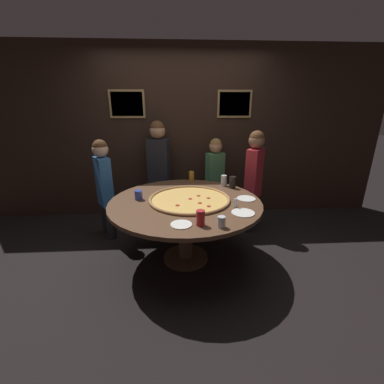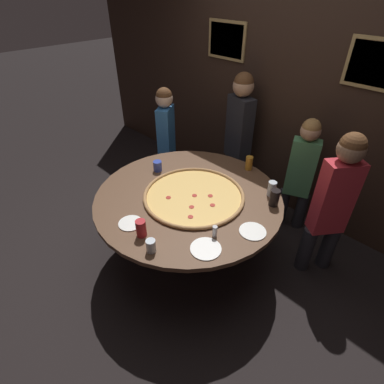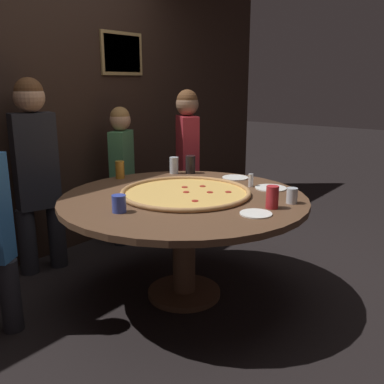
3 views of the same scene
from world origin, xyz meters
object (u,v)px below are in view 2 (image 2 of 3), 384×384
Objects in this scene: drink_cup_far_right at (141,228)px; drink_cup_centre_back at (272,189)px; white_plate_left_side at (130,223)px; diner_centre_back at (239,131)px; giant_pizza at (194,195)px; white_plate_beside_cup at (206,249)px; diner_far_right at (301,170)px; drink_cup_by_shaker at (158,166)px; diner_far_left at (333,201)px; drink_cup_near_right at (151,246)px; drink_cup_beside_pizza at (274,198)px; dining_table at (188,206)px; white_plate_near_front at (253,231)px; diner_side_right at (166,135)px; drink_cup_near_left at (249,163)px; condiment_shaker at (215,231)px.

drink_cup_far_right is 1.20m from drink_cup_centre_back.
white_plate_left_side is 0.13× the size of diner_centre_back.
drink_cup_centre_back reaches higher than giant_pizza.
white_plate_beside_cup is 1.50m from diner_far_right.
drink_cup_centre_back reaches higher than drink_cup_by_shaker.
diner_far_left reaches higher than diner_far_right.
drink_cup_beside_pizza is at bearing 73.27° from drink_cup_near_right.
dining_table is 1.26m from diner_centre_back.
drink_cup_by_shaker is 0.55× the size of white_plate_left_side.
drink_cup_near_right is 0.78m from white_plate_near_front.
drink_cup_near_right is 0.72× the size of drink_cup_centre_back.
dining_table is 0.74m from drink_cup_near_right.
dining_table is 1.26× the size of diner_side_right.
drink_cup_near_left is at bearing 46.68° from drink_cup_by_shaker.
diner_far_right reaches higher than drink_cup_near_right.
drink_cup_beside_pizza is at bearing 81.06° from condiment_shaker.
condiment_shaker is (-0.18, -0.24, 0.05)m from white_plate_near_front.
giant_pizza is at bearing -133.22° from drink_cup_centre_back.
drink_cup_by_shaker is (-0.57, 0.06, 0.04)m from giant_pizza.
drink_cup_far_right is 0.62× the size of white_plate_beside_cup.
white_plate_near_front is 2.15× the size of condiment_shaker.
white_plate_beside_cup is 0.18× the size of diner_far_right.
drink_cup_beside_pizza reaches higher than drink_cup_near_left.
diner_side_right reaches higher than dining_table.
white_plate_beside_cup is at bearing 16.17° from diner_far_left.
diner_side_right is (-1.54, -0.48, 0.03)m from diner_far_right.
giant_pizza is 0.69m from drink_cup_centre_back.
drink_cup_by_shaker is 1.18m from drink_cup_beside_pizza.
diner_centre_back reaches higher than diner_side_right.
drink_cup_far_right is (0.63, -0.68, 0.02)m from drink_cup_by_shaker.
drink_cup_far_right reaches higher than dining_table.
drink_cup_near_right is 0.52× the size of white_plate_left_side.
drink_cup_far_right is 1.45× the size of condiment_shaker.
white_plate_left_side and white_plate_near_front have the same top height.
condiment_shaker is (0.22, 0.43, -0.00)m from drink_cup_near_right.
condiment_shaker is at bearing -90.72° from drink_cup_centre_back.
drink_cup_near_right is 0.35m from white_plate_left_side.
diner_far_right is (0.38, 0.39, -0.09)m from drink_cup_near_left.
diner_far_left is at bearing 41.36° from drink_cup_beside_pizza.
drink_cup_beside_pizza is 1.06× the size of drink_cup_far_right.
diner_far_left reaches higher than white_plate_left_side.
diner_far_left is (0.93, 0.72, 0.05)m from giant_pizza.
white_plate_left_side is 0.92× the size of white_plate_near_front.
condiment_shaker is (0.51, -0.22, 0.17)m from dining_table.
diner_centre_back is (-1.04, 1.16, 0.12)m from white_plate_near_front.
condiment_shaker is 0.06× the size of diner_centre_back.
drink_cup_near_left is 0.64m from diner_centre_back.
giant_pizza reaches higher than white_plate_beside_cup.
dining_table is at bearing -145.56° from drink_cup_beside_pizza.
drink_cup_far_right is at bearing -132.52° from white_plate_near_front.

